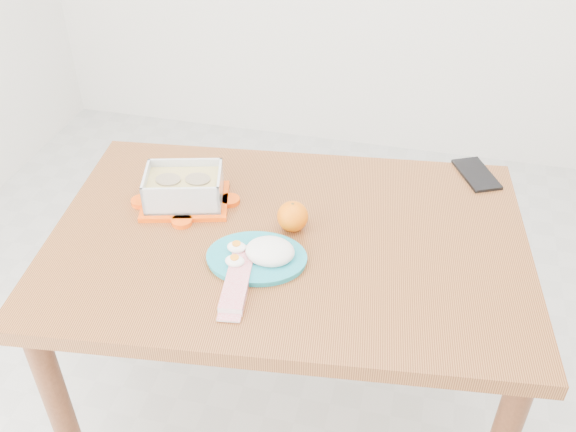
% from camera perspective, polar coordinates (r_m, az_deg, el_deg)
% --- Properties ---
extents(ground, '(3.50, 3.50, 0.00)m').
position_cam_1_polar(ground, '(2.10, 3.24, -18.41)').
color(ground, '#B7B7B2').
rests_on(ground, ground).
extents(dining_table, '(1.24, 0.90, 0.75)m').
position_cam_1_polar(dining_table, '(1.63, 0.00, -4.60)').
color(dining_table, '#9B5B2C').
rests_on(dining_table, ground).
extents(food_container, '(0.26, 0.22, 0.09)m').
position_cam_1_polar(food_container, '(1.66, -9.22, 2.43)').
color(food_container, '#FF4D07').
rests_on(food_container, dining_table).
extents(orange_fruit, '(0.08, 0.08, 0.08)m').
position_cam_1_polar(orange_fruit, '(1.56, 0.42, -0.03)').
color(orange_fruit, '#E14A04').
rests_on(orange_fruit, dining_table).
extents(rice_plate, '(0.26, 0.26, 0.06)m').
position_cam_1_polar(rice_plate, '(1.48, -2.43, -3.39)').
color(rice_plate, teal).
rests_on(rice_plate, dining_table).
extents(candy_bar, '(0.08, 0.21, 0.02)m').
position_cam_1_polar(candy_bar, '(1.43, -4.45, -5.55)').
color(candy_bar, red).
rests_on(candy_bar, dining_table).
extents(smartphone, '(0.14, 0.18, 0.01)m').
position_cam_1_polar(smartphone, '(1.84, 16.40, 3.58)').
color(smartphone, black).
rests_on(smartphone, dining_table).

